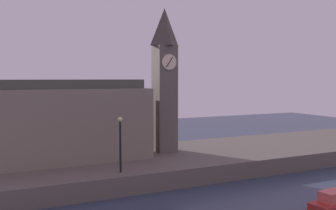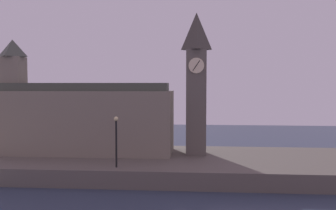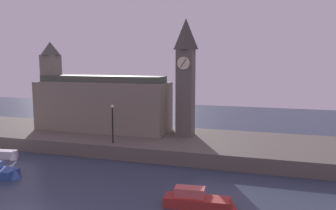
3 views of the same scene
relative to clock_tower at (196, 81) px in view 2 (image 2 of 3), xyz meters
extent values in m
cube|color=#5B544C|center=(-6.16, -1.49, -7.93)|extent=(70.00, 12.00, 1.50)
cube|color=#5B544C|center=(0.00, 0.00, -2.07)|extent=(1.94, 1.94, 10.24)
cylinder|color=beige|center=(0.00, -1.03, 1.48)|extent=(1.47, 0.12, 1.47)
cube|color=black|center=(0.00, -1.10, 1.48)|extent=(0.72, 0.04, 1.01)
pyramid|color=#403A35|center=(0.00, 0.00, 4.85)|extent=(2.13, 2.13, 3.59)
cube|color=slate|center=(-10.97, -0.02, -4.07)|extent=(17.21, 5.38, 6.22)
cube|color=slate|center=(-18.56, -0.02, -2.35)|extent=(2.04, 2.04, 9.67)
pyramid|color=#474C42|center=(-18.56, -0.02, 3.35)|extent=(2.24, 2.24, 1.74)
cube|color=#42473D|center=(-10.97, -0.02, -0.56)|extent=(16.35, 3.23, 0.80)
cylinder|color=black|center=(-6.60, -6.15, -5.25)|extent=(0.16, 0.16, 3.87)
sphere|color=#F2E099|center=(-6.60, -6.15, -3.14)|extent=(0.36, 0.36, 0.36)
camera|label=1|loc=(-15.52, -32.93, -0.05)|focal=40.13mm
camera|label=2|loc=(-0.07, -35.01, -0.27)|focal=38.15mm
camera|label=3|loc=(10.03, -39.57, 1.96)|focal=36.82mm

